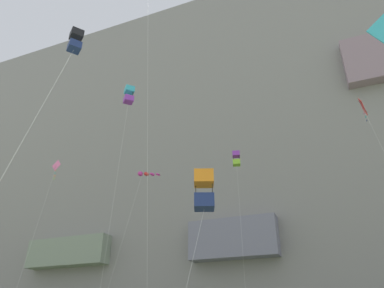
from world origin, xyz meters
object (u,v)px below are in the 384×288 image
object	(u,v)px
kite_box_far_right	(129,95)
kite_windsock_near_cliff	(146,175)
kite_box_mid_center	(204,190)
kite_diamond_upper_mid	(53,175)
kite_diamond_high_right	(368,117)
kite_box_low_left	(236,159)
kite_box_mid_left	(75,42)

from	to	relation	value
kite_box_far_right	kite_windsock_near_cliff	bearing A→B (deg)	103.09
kite_windsock_near_cliff	kite_box_mid_center	xyz separation A→B (m)	(12.68, -16.28, -9.03)
kite_box_far_right	kite_diamond_upper_mid	world-z (taller)	kite_box_far_right
kite_diamond_high_right	kite_box_mid_center	bearing A→B (deg)	-133.19
kite_box_far_right	kite_box_mid_center	xyz separation A→B (m)	(11.00, -9.05, -14.45)
kite_windsock_near_cliff	kite_box_low_left	size ratio (longest dim) A/B	0.85
kite_diamond_upper_mid	kite_diamond_high_right	size ratio (longest dim) A/B	0.99
kite_box_far_right	kite_box_mid_center	distance (m)	20.29
kite_diamond_high_right	kite_box_low_left	size ratio (longest dim) A/B	0.85
kite_box_far_right	kite_box_mid_left	bearing A→B (deg)	-66.88
kite_windsock_near_cliff	kite_diamond_upper_mid	bearing A→B (deg)	-136.75
kite_diamond_upper_mid	kite_box_mid_left	world-z (taller)	kite_diamond_upper_mid
kite_windsock_near_cliff	kite_box_mid_left	distance (m)	23.59
kite_diamond_upper_mid	kite_box_mid_left	bearing A→B (deg)	-46.53
kite_diamond_high_right	kite_diamond_upper_mid	bearing A→B (deg)	-179.72
kite_box_mid_left	kite_box_low_left	bearing A→B (deg)	88.51
kite_box_far_right	kite_diamond_high_right	distance (m)	21.44
kite_box_mid_center	kite_diamond_high_right	bearing A→B (deg)	46.81
kite_box_far_right	kite_windsock_near_cliff	size ratio (longest dim) A/B	1.32
kite_box_mid_center	kite_box_low_left	world-z (taller)	kite_box_low_left
kite_diamond_upper_mid	kite_box_mid_center	distance (m)	23.14
kite_box_far_right	kite_box_low_left	xyz separation A→B (m)	(7.06, 13.20, -2.44)
kite_diamond_upper_mid	kite_box_mid_center	bearing A→B (deg)	-26.84
kite_box_far_right	kite_box_mid_left	xyz separation A→B (m)	(6.33, -14.83, -7.89)
kite_box_far_right	kite_box_low_left	size ratio (longest dim) A/B	1.11
kite_diamond_high_right	kite_box_low_left	xyz separation A→B (m)	(-13.33, 12.25, 4.12)
kite_box_far_right	kite_diamond_high_right	world-z (taller)	kite_box_far_right
kite_diamond_high_right	kite_box_mid_left	distance (m)	21.18
kite_diamond_upper_mid	kite_box_low_left	distance (m)	20.36
kite_box_far_right	kite_box_mid_left	world-z (taller)	kite_box_far_right
kite_box_far_right	kite_diamond_upper_mid	bearing A→B (deg)	174.55
kite_box_mid_center	kite_box_low_left	bearing A→B (deg)	100.03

